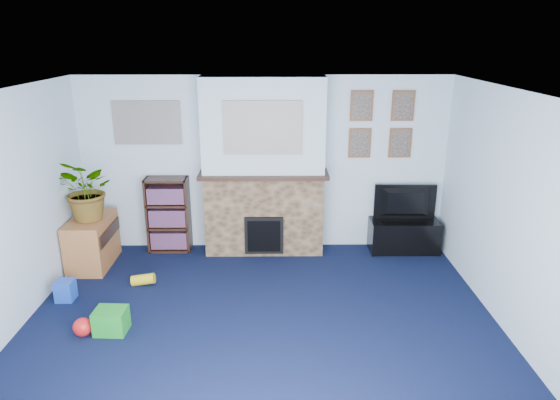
{
  "coord_description": "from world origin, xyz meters",
  "views": [
    {
      "loc": [
        0.15,
        -4.4,
        2.9
      ],
      "look_at": [
        0.21,
        0.84,
        1.15
      ],
      "focal_mm": 32.0,
      "sensor_mm": 36.0,
      "label": 1
    }
  ],
  "objects_px": {
    "tv_stand": "(404,236)",
    "sideboard": "(92,240)",
    "television": "(406,203)",
    "bookshelf": "(169,216)"
  },
  "relations": [
    {
      "from": "tv_stand",
      "to": "sideboard",
      "type": "distance_m",
      "value": 4.21
    },
    {
      "from": "tv_stand",
      "to": "television",
      "type": "xyz_separation_m",
      "value": [
        0.0,
        0.02,
        0.47
      ]
    },
    {
      "from": "television",
      "to": "bookshelf",
      "type": "xyz_separation_m",
      "value": [
        -3.28,
        0.06,
        -0.19
      ]
    },
    {
      "from": "tv_stand",
      "to": "bookshelf",
      "type": "distance_m",
      "value": 3.29
    },
    {
      "from": "television",
      "to": "bookshelf",
      "type": "height_order",
      "value": "bookshelf"
    },
    {
      "from": "television",
      "to": "sideboard",
      "type": "distance_m",
      "value": 4.23
    },
    {
      "from": "tv_stand",
      "to": "television",
      "type": "height_order",
      "value": "television"
    },
    {
      "from": "tv_stand",
      "to": "sideboard",
      "type": "relative_size",
      "value": 1.13
    },
    {
      "from": "tv_stand",
      "to": "sideboard",
      "type": "bearing_deg",
      "value": -174.54
    },
    {
      "from": "television",
      "to": "bookshelf",
      "type": "relative_size",
      "value": 0.81
    }
  ]
}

